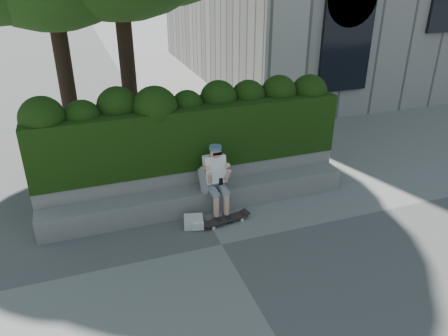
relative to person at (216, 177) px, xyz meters
name	(u,v)px	position (x,y,z in m)	size (l,w,h in m)	color
ground	(222,245)	(-0.26, -1.07, -0.75)	(80.00, 80.00, 0.00)	slate
bench_ledge	(200,199)	(-0.26, 0.18, -0.53)	(6.00, 0.45, 0.45)	gray
planter_wall	(193,182)	(-0.26, 0.66, -0.38)	(6.00, 0.50, 0.75)	gray
hedge	(189,133)	(-0.26, 0.88, 0.60)	(6.00, 1.00, 1.20)	black
person	(216,177)	(0.00, 0.00, 0.00)	(0.40, 0.76, 1.38)	gray
skateboard	(226,219)	(0.03, -0.45, -0.68)	(0.88, 0.35, 0.09)	black
backpack_plaid	(209,179)	(-0.11, 0.08, -0.06)	(0.33, 0.17, 0.48)	#BAB9BF
backpack_ground	(193,222)	(-0.56, -0.38, -0.64)	(0.34, 0.24, 0.22)	silver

